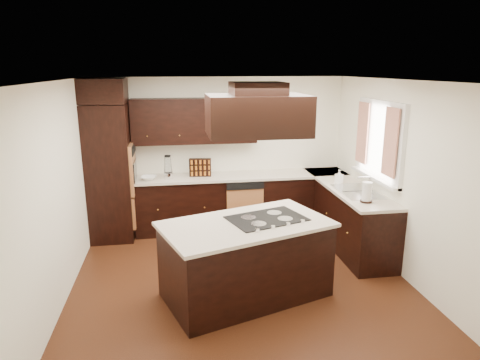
% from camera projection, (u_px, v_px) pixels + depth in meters
% --- Properties ---
extents(floor, '(4.20, 4.20, 0.02)m').
position_uv_depth(floor, '(240.00, 278.00, 5.57)').
color(floor, '#562A14').
rests_on(floor, ground).
extents(ceiling, '(4.20, 4.20, 0.02)m').
position_uv_depth(ceiling, '(240.00, 80.00, 4.92)').
color(ceiling, white).
rests_on(ceiling, ground).
extents(wall_back, '(4.20, 0.02, 2.50)m').
position_uv_depth(wall_back, '(220.00, 152.00, 7.26)').
color(wall_back, white).
rests_on(wall_back, ground).
extents(wall_front, '(4.20, 0.02, 2.50)m').
position_uv_depth(wall_front, '(284.00, 258.00, 3.23)').
color(wall_front, white).
rests_on(wall_front, ground).
extents(wall_left, '(0.02, 4.20, 2.50)m').
position_uv_depth(wall_left, '(59.00, 193.00, 4.92)').
color(wall_left, white).
rests_on(wall_left, ground).
extents(wall_right, '(0.02, 4.20, 2.50)m').
position_uv_depth(wall_right, '(399.00, 178.00, 5.57)').
color(wall_right, white).
rests_on(wall_right, ground).
extents(oven_column, '(0.65, 0.75, 2.12)m').
position_uv_depth(oven_column, '(110.00, 173.00, 6.65)').
color(oven_column, black).
rests_on(oven_column, floor).
extents(wall_oven_face, '(0.05, 0.62, 0.78)m').
position_uv_depth(wall_oven_face, '(133.00, 168.00, 6.69)').
color(wall_oven_face, '#BF7540').
rests_on(wall_oven_face, oven_column).
extents(base_cabinets_back, '(2.93, 0.60, 0.88)m').
position_uv_depth(base_cabinets_back, '(225.00, 203.00, 7.18)').
color(base_cabinets_back, black).
rests_on(base_cabinets_back, floor).
extents(base_cabinets_right, '(0.60, 2.40, 0.88)m').
position_uv_depth(base_cabinets_right, '(346.00, 215.00, 6.59)').
color(base_cabinets_right, black).
rests_on(base_cabinets_right, floor).
extents(countertop_back, '(2.93, 0.63, 0.04)m').
position_uv_depth(countertop_back, '(225.00, 177.00, 7.04)').
color(countertop_back, beige).
rests_on(countertop_back, base_cabinets_back).
extents(countertop_right, '(0.63, 2.40, 0.04)m').
position_uv_depth(countertop_right, '(347.00, 186.00, 6.47)').
color(countertop_right, beige).
rests_on(countertop_right, base_cabinets_right).
extents(upper_cabinets, '(2.00, 0.34, 0.72)m').
position_uv_depth(upper_cabinets, '(194.00, 121.00, 6.88)').
color(upper_cabinets, black).
rests_on(upper_cabinets, wall_back).
extents(dishwasher_front, '(0.60, 0.05, 0.72)m').
position_uv_depth(dishwasher_front, '(245.00, 210.00, 6.95)').
color(dishwasher_front, '#BF7540').
rests_on(dishwasher_front, floor).
extents(window_frame, '(0.06, 1.32, 1.12)m').
position_uv_depth(window_frame, '(379.00, 141.00, 5.98)').
color(window_frame, white).
rests_on(window_frame, wall_right).
extents(window_pane, '(0.00, 1.20, 1.00)m').
position_uv_depth(window_pane, '(381.00, 141.00, 5.99)').
color(window_pane, white).
rests_on(window_pane, wall_right).
extents(curtain_left, '(0.02, 0.34, 0.90)m').
position_uv_depth(curtain_left, '(390.00, 142.00, 5.56)').
color(curtain_left, beige).
rests_on(curtain_left, wall_right).
extents(curtain_right, '(0.02, 0.34, 0.90)m').
position_uv_depth(curtain_right, '(363.00, 133.00, 6.36)').
color(curtain_right, beige).
rests_on(curtain_right, wall_right).
extents(sink_rim, '(0.52, 0.84, 0.01)m').
position_uv_depth(sink_rim, '(357.00, 191.00, 6.13)').
color(sink_rim, silver).
rests_on(sink_rim, countertop_right).
extents(island, '(2.06, 1.53, 0.88)m').
position_uv_depth(island, '(246.00, 261.00, 5.02)').
color(island, black).
rests_on(island, floor).
extents(island_top, '(2.14, 1.62, 0.04)m').
position_uv_depth(island_top, '(246.00, 224.00, 4.91)').
color(island_top, beige).
rests_on(island_top, island).
extents(cooktop, '(1.01, 0.82, 0.01)m').
position_uv_depth(cooktop, '(267.00, 218.00, 5.02)').
color(cooktop, black).
rests_on(cooktop, island_top).
extents(range_hood, '(1.05, 0.72, 0.42)m').
position_uv_depth(range_hood, '(257.00, 115.00, 4.50)').
color(range_hood, black).
rests_on(range_hood, ceiling).
extents(hood_duct, '(0.55, 0.50, 0.13)m').
position_uv_depth(hood_duct, '(258.00, 88.00, 4.43)').
color(hood_duct, black).
rests_on(hood_duct, ceiling).
extents(blender_base, '(0.15, 0.15, 0.10)m').
position_uv_depth(blender_base, '(168.00, 176.00, 6.82)').
color(blender_base, silver).
rests_on(blender_base, countertop_back).
extents(blender_pitcher, '(0.13, 0.13, 0.26)m').
position_uv_depth(blender_pitcher, '(168.00, 165.00, 6.77)').
color(blender_pitcher, silver).
rests_on(blender_pitcher, blender_base).
extents(spice_rack, '(0.36, 0.14, 0.29)m').
position_uv_depth(spice_rack, '(200.00, 167.00, 6.96)').
color(spice_rack, black).
rests_on(spice_rack, countertop_back).
extents(mixing_bowl, '(0.28, 0.28, 0.06)m').
position_uv_depth(mixing_bowl, '(149.00, 178.00, 6.76)').
color(mixing_bowl, white).
rests_on(mixing_bowl, countertop_back).
extents(soap_bottle, '(0.12, 0.12, 0.21)m').
position_uv_depth(soap_bottle, '(339.00, 176.00, 6.56)').
color(soap_bottle, white).
rests_on(soap_bottle, countertop_right).
extents(paper_towel, '(0.16, 0.16, 0.27)m').
position_uv_depth(paper_towel, '(367.00, 192.00, 5.61)').
color(paper_towel, white).
rests_on(paper_towel, countertop_right).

